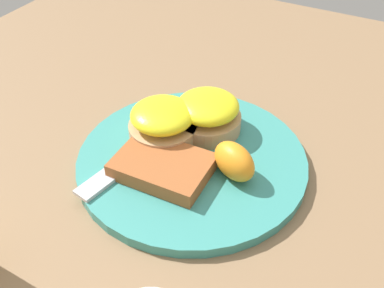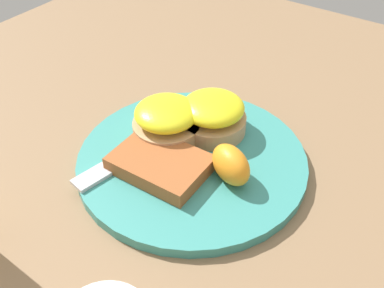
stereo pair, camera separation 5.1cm
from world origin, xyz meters
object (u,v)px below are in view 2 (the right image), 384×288
at_px(fork, 143,147).
at_px(hashbrown_patty, 160,163).
at_px(sandwich_benedict_right, 167,121).
at_px(orange_wedge, 231,165).
at_px(sandwich_benedict_left, 213,115).

bearing_deg(fork, hashbrown_patty, 156.90).
xyz_separation_m(sandwich_benedict_right, fork, (0.01, 0.04, -0.02)).
bearing_deg(sandwich_benedict_right, hashbrown_patty, 120.31).
bearing_deg(orange_wedge, sandwich_benedict_left, -44.15).
bearing_deg(hashbrown_patty, sandwich_benedict_right, -59.69).
bearing_deg(fork, orange_wedge, -171.59).
bearing_deg(orange_wedge, hashbrown_patty, 24.81).
bearing_deg(sandwich_benedict_left, sandwich_benedict_right, 46.17).
bearing_deg(hashbrown_patty, fork, -23.10).
height_order(sandwich_benedict_left, orange_wedge, sandwich_benedict_left).
height_order(sandwich_benedict_left, hashbrown_patty, sandwich_benedict_left).
bearing_deg(sandwich_benedict_right, sandwich_benedict_left, -133.83).
xyz_separation_m(sandwich_benedict_left, orange_wedge, (-0.07, 0.07, -0.00)).
relative_size(sandwich_benedict_left, hashbrown_patty, 0.80).
relative_size(sandwich_benedict_left, orange_wedge, 1.49).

